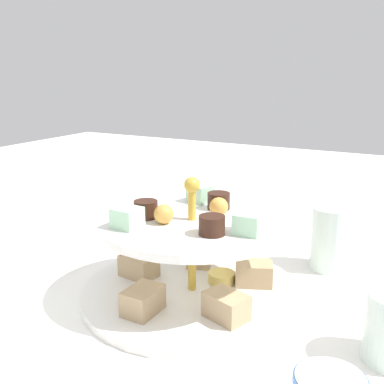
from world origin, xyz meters
The scene contains 4 objects.
ground_plane centered at (0.00, 0.00, 0.00)m, with size 2.40×2.40×0.00m, color white.
tiered_serving_stand centered at (0.00, 0.00, 0.05)m, with size 0.29×0.29×0.16m.
butter_knife_left centered at (0.21, 0.21, 0.00)m, with size 0.17×0.01×0.00m, color silver.
water_glass_mid_back centered at (0.17, -0.14, 0.05)m, with size 0.06×0.06×0.09m, color silver.
Camera 1 is at (-0.49, -0.26, 0.29)m, focal length 43.62 mm.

